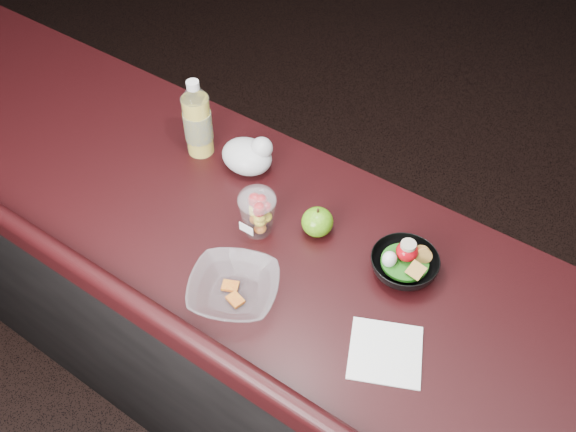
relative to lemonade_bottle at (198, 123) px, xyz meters
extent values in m
cube|color=black|center=(0.37, -0.16, -0.63)|extent=(4.00, 0.65, 0.98)
cube|color=black|center=(0.37, -0.16, -0.12)|extent=(4.06, 0.71, 0.04)
cylinder|color=gold|center=(0.00, 0.00, -0.01)|extent=(0.08, 0.08, 0.19)
cylinder|color=white|center=(0.00, 0.00, -0.01)|extent=(0.08, 0.08, 0.19)
cone|color=white|center=(0.00, 0.00, 0.10)|extent=(0.08, 0.08, 0.03)
cylinder|color=white|center=(0.00, 0.00, 0.13)|extent=(0.04, 0.04, 0.02)
cylinder|color=#072D99|center=(0.00, 0.00, -0.01)|extent=(0.08, 0.08, 0.09)
ellipsoid|color=white|center=(0.32, -0.15, 0.01)|extent=(0.10, 0.10, 0.05)
ellipsoid|color=#38770D|center=(0.45, -0.07, -0.06)|extent=(0.08, 0.08, 0.08)
cylinder|color=black|center=(0.45, -0.07, -0.02)|extent=(0.01, 0.01, 0.01)
ellipsoid|color=silver|center=(0.16, 0.02, -0.06)|extent=(0.15, 0.12, 0.09)
sphere|color=silver|center=(0.19, 0.04, -0.02)|extent=(0.06, 0.06, 0.06)
imported|color=black|center=(0.70, -0.06, -0.08)|extent=(0.21, 0.21, 0.05)
cylinder|color=#0F470C|center=(0.70, -0.06, -0.07)|extent=(0.12, 0.12, 0.01)
ellipsoid|color=#A90710|center=(0.69, -0.05, -0.04)|extent=(0.05, 0.05, 0.05)
cylinder|color=beige|center=(0.69, -0.05, -0.02)|extent=(0.04, 0.04, 0.01)
ellipsoid|color=white|center=(0.67, -0.09, -0.05)|extent=(0.04, 0.04, 0.05)
imported|color=silver|center=(0.40, -0.35, -0.08)|extent=(0.28, 0.28, 0.05)
cube|color=#990F0C|center=(0.38, -0.34, -0.09)|extent=(0.05, 0.04, 0.01)
cube|color=#990F0C|center=(0.41, -0.37, -0.09)|extent=(0.05, 0.04, 0.01)
cube|color=white|center=(0.77, -0.29, -0.10)|extent=(0.21, 0.21, 0.00)
camera|label=1|loc=(1.01, -1.01, 1.16)|focal=40.00mm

